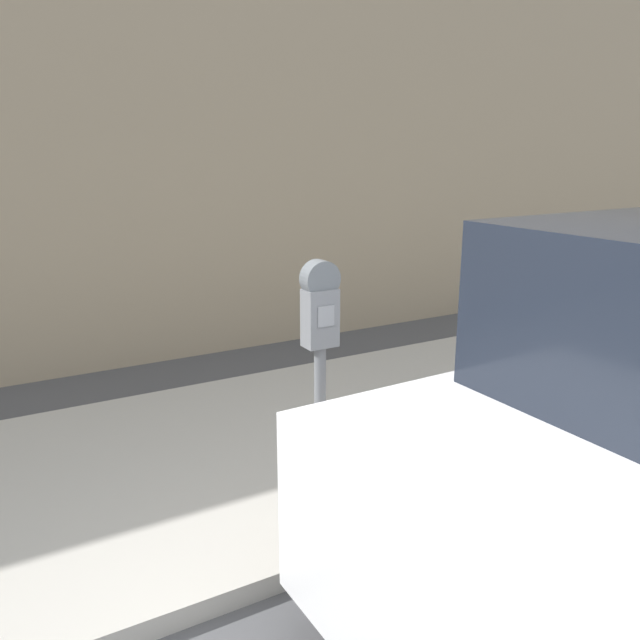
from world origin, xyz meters
TOP-DOWN VIEW (x-y plane):
  - sidewalk at (0.00, 2.20)m, footprint 24.00×2.80m
  - building_facade at (0.00, 4.91)m, footprint 24.00×0.30m
  - parking_meter at (-0.21, 1.03)m, footprint 0.19×0.12m

SIDE VIEW (x-z plane):
  - sidewalk at x=0.00m, z-range 0.00..0.12m
  - parking_meter at x=-0.21m, z-range 0.43..1.99m
  - building_facade at x=0.00m, z-range 0.00..5.61m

